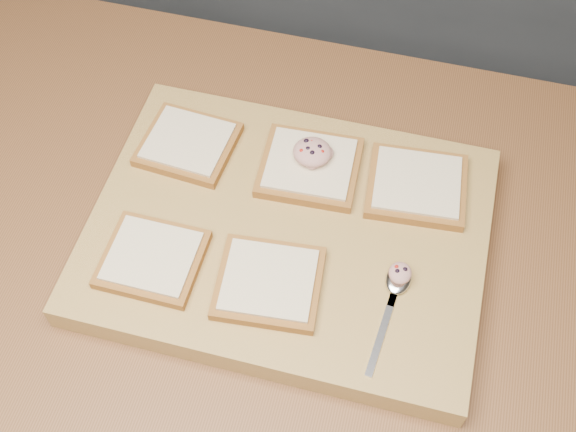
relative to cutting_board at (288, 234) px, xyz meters
name	(u,v)px	position (x,y,z in m)	size (l,w,h in m)	color
island_counter	(359,395)	(0.14, -0.02, -0.47)	(2.00, 0.80, 0.90)	slate
cutting_board	(288,234)	(0.00, 0.00, 0.00)	(0.50, 0.38, 0.04)	tan
bread_far_left	(188,144)	(-0.16, 0.09, 0.03)	(0.13, 0.12, 0.02)	#9E6A28
bread_far_center	(310,167)	(0.01, 0.09, 0.03)	(0.13, 0.12, 0.02)	#9E6A28
bread_far_right	(417,185)	(0.15, 0.10, 0.03)	(0.14, 0.13, 0.02)	#9E6A28
bread_near_left	(152,259)	(-0.15, -0.09, 0.03)	(0.12, 0.11, 0.02)	#9E6A28
bread_near_center	(269,282)	(0.00, -0.09, 0.03)	(0.13, 0.12, 0.02)	#9E6A28
tuna_salad_dollop	(312,152)	(0.01, 0.10, 0.05)	(0.05, 0.05, 0.02)	#DE948E
spoon	(396,286)	(0.15, -0.05, 0.02)	(0.04, 0.16, 0.01)	silver
spoon_salad	(400,273)	(0.15, -0.04, 0.04)	(0.03, 0.03, 0.02)	#DE948E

